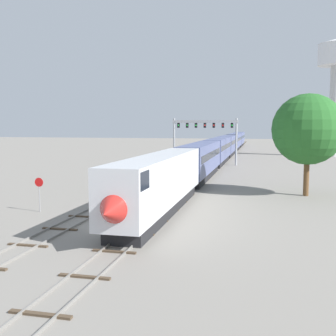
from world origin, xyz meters
The scene contains 7 objects.
ground_plane centered at (0.00, 0.00, 0.00)m, with size 400.00×400.00×0.00m, color gray.
track_main centered at (2.00, 60.00, 0.07)m, with size 2.60×200.00×0.16m.
track_near centered at (-3.50, 40.00, 0.07)m, with size 2.60×160.00×0.16m.
passenger_train centered at (2.00, 62.28, 2.61)m, with size 3.04×136.87×4.80m.
signal_gantry centered at (-0.25, 47.40, 6.31)m, with size 12.10×0.49×8.54m.
stop_sign centered at (-8.00, 3.09, 1.87)m, with size 0.76×0.08×2.88m.
trackside_tree_left centered at (14.58, 16.36, 6.82)m, with size 7.23×7.23×10.45m.
Camera 1 is at (10.10, -27.43, 7.21)m, focal length 43.76 mm.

